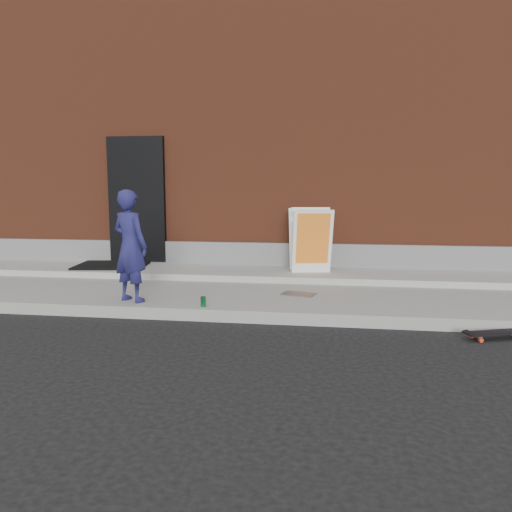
% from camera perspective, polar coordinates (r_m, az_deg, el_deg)
% --- Properties ---
extents(ground, '(80.00, 80.00, 0.00)m').
position_cam_1_polar(ground, '(6.00, -0.28, -7.75)').
color(ground, black).
rests_on(ground, ground).
extents(sidewalk, '(20.00, 3.00, 0.15)m').
position_cam_1_polar(sidewalk, '(7.43, 1.50, -4.14)').
color(sidewalk, gray).
rests_on(sidewalk, ground).
extents(apron, '(20.00, 1.20, 0.10)m').
position_cam_1_polar(apron, '(8.28, 2.28, -2.03)').
color(apron, gray).
rests_on(apron, sidewalk).
extents(building, '(20.00, 8.10, 5.00)m').
position_cam_1_polar(building, '(12.77, 4.65, 11.72)').
color(building, brown).
rests_on(building, ground).
extents(child, '(0.62, 0.53, 1.44)m').
position_cam_1_polar(child, '(6.59, -14.19, 1.12)').
color(child, '#1C1B4D').
rests_on(child, sidewalk).
extents(skateboard, '(0.73, 0.41, 0.08)m').
position_cam_1_polar(skateboard, '(5.99, 25.83, -7.93)').
color(skateboard, red).
rests_on(skateboard, ground).
extents(pizza_sign, '(0.77, 0.86, 1.05)m').
position_cam_1_polar(pizza_sign, '(8.17, 6.23, 1.87)').
color(pizza_sign, white).
rests_on(pizza_sign, apron).
extents(soda_can, '(0.07, 0.07, 0.13)m').
position_cam_1_polar(soda_can, '(6.22, -6.05, -5.22)').
color(soda_can, '#17763C').
rests_on(soda_can, sidewalk).
extents(doormat, '(1.31, 1.12, 0.03)m').
position_cam_1_polar(doormat, '(9.11, -16.11, -1.01)').
color(doormat, black).
rests_on(doormat, apron).
extents(utility_plate, '(0.50, 0.39, 0.01)m').
position_cam_1_polar(utility_plate, '(6.92, 4.89, -4.36)').
color(utility_plate, '#5B5B61').
rests_on(utility_plate, sidewalk).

